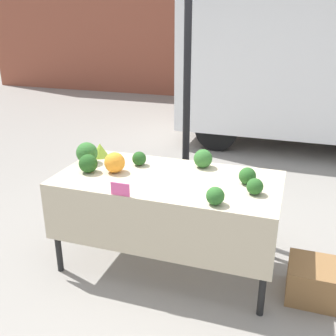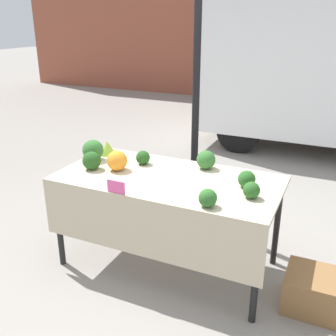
{
  "view_description": "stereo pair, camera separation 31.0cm",
  "coord_description": "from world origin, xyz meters",
  "px_view_note": "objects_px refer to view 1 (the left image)",
  "views": [
    {
      "loc": [
        0.92,
        -2.75,
        2.01
      ],
      "look_at": [
        0.0,
        0.0,
        0.89
      ],
      "focal_mm": 42.0,
      "sensor_mm": 36.0,
      "label": 1
    },
    {
      "loc": [
        1.21,
        -2.63,
        2.01
      ],
      "look_at": [
        0.0,
        0.0,
        0.89
      ],
      "focal_mm": 42.0,
      "sensor_mm": 36.0,
      "label": 2
    }
  ],
  "objects_px": {
    "parked_truck": "(311,56)",
    "price_sign": "(120,189)",
    "produce_crate": "(318,282)",
    "orange_cauliflower": "(115,163)"
  },
  "relations": [
    {
      "from": "parked_truck",
      "to": "price_sign",
      "type": "distance_m",
      "value": 4.78
    },
    {
      "from": "price_sign",
      "to": "parked_truck",
      "type": "bearing_deg",
      "value": 74.87
    },
    {
      "from": "produce_crate",
      "to": "price_sign",
      "type": "bearing_deg",
      "value": -165.37
    },
    {
      "from": "orange_cauliflower",
      "to": "produce_crate",
      "type": "xyz_separation_m",
      "value": [
        1.67,
        -0.02,
        -0.75
      ]
    },
    {
      "from": "parked_truck",
      "to": "orange_cauliflower",
      "type": "height_order",
      "value": "parked_truck"
    },
    {
      "from": "parked_truck",
      "to": "price_sign",
      "type": "relative_size",
      "value": 28.93
    },
    {
      "from": "orange_cauliflower",
      "to": "parked_truck",
      "type": "bearing_deg",
      "value": 70.59
    },
    {
      "from": "parked_truck",
      "to": "produce_crate",
      "type": "relative_size",
      "value": 9.32
    },
    {
      "from": "parked_truck",
      "to": "orange_cauliflower",
      "type": "bearing_deg",
      "value": -109.41
    },
    {
      "from": "produce_crate",
      "to": "parked_truck",
      "type": "bearing_deg",
      "value": 92.65
    }
  ]
}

